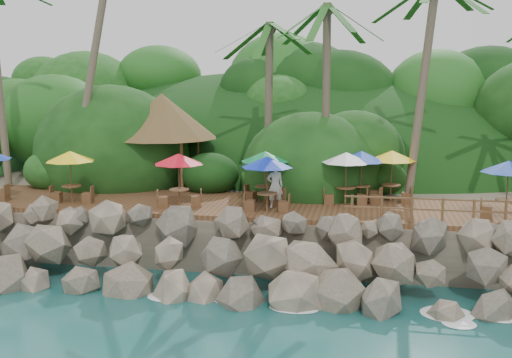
# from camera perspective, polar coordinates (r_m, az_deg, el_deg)

# --- Properties ---
(ground) EXTENTS (140.00, 140.00, 0.00)m
(ground) POSITION_cam_1_polar(r_m,az_deg,el_deg) (21.00, -3.02, -11.91)
(ground) COLOR #19514F
(ground) RESTS_ON ground
(land_base) EXTENTS (32.00, 25.20, 2.10)m
(land_base) POSITION_cam_1_polar(r_m,az_deg,el_deg) (35.91, 2.88, -1.09)
(land_base) COLOR gray
(land_base) RESTS_ON ground
(jungle_hill) EXTENTS (44.80, 28.00, 15.40)m
(jungle_hill) POSITION_cam_1_polar(r_m,az_deg,el_deg) (43.43, 4.16, -0.64)
(jungle_hill) COLOR #143811
(jungle_hill) RESTS_ON ground
(seawall) EXTENTS (29.00, 4.00, 2.30)m
(seawall) POSITION_cam_1_polar(r_m,az_deg,el_deg) (22.46, -1.85, -7.35)
(seawall) COLOR gray
(seawall) RESTS_ON ground
(terrace) EXTENTS (26.00, 5.00, 0.20)m
(terrace) POSITION_cam_1_polar(r_m,az_deg,el_deg) (25.99, -0.00, -2.61)
(terrace) COLOR brown
(terrace) RESTS_ON land_base
(jungle_foliage) EXTENTS (44.00, 16.00, 12.00)m
(jungle_foliage) POSITION_cam_1_polar(r_m,az_deg,el_deg) (35.15, 2.65, -3.06)
(jungle_foliage) COLOR #143811
(jungle_foliage) RESTS_ON ground
(foam_line) EXTENTS (25.20, 0.80, 0.06)m
(foam_line) POSITION_cam_1_polar(r_m,az_deg,el_deg) (21.26, -2.83, -11.55)
(foam_line) COLOR white
(foam_line) RESTS_ON ground
(palapa) EXTENTS (5.46, 5.46, 4.60)m
(palapa) POSITION_cam_1_polar(r_m,az_deg,el_deg) (30.34, -8.84, 5.88)
(palapa) COLOR brown
(palapa) RESTS_ON ground
(dining_clusters) EXTENTS (25.69, 5.29, 2.26)m
(dining_clusters) POSITION_cam_1_polar(r_m,az_deg,el_deg) (25.08, 2.96, 1.52)
(dining_clusters) COLOR brown
(dining_clusters) RESTS_ON terrace
(railing) EXTENTS (6.10, 0.10, 1.00)m
(railing) POSITION_cam_1_polar(r_m,az_deg,el_deg) (23.26, 15.83, -2.66)
(railing) COLOR brown
(railing) RESTS_ON terrace
(waiter) EXTENTS (0.79, 0.65, 1.88)m
(waiter) POSITION_cam_1_polar(r_m,az_deg,el_deg) (25.11, 1.81, -0.63)
(waiter) COLOR white
(waiter) RESTS_ON terrace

